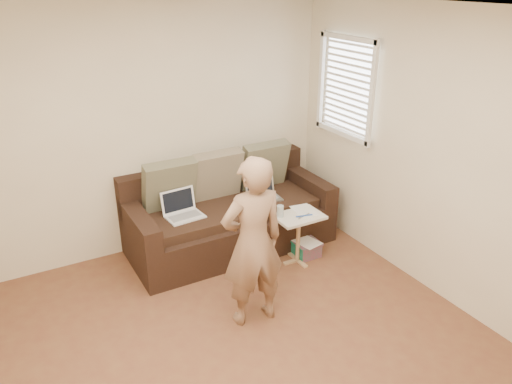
% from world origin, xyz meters
% --- Properties ---
extents(floor, '(4.50, 4.50, 0.00)m').
position_xyz_m(floor, '(0.00, 0.00, 0.00)').
color(floor, brown).
rests_on(floor, ground).
extents(ceiling, '(4.50, 4.50, 0.00)m').
position_xyz_m(ceiling, '(0.00, 0.00, 2.60)').
color(ceiling, white).
rests_on(ceiling, wall_back).
extents(wall_back, '(4.00, 0.00, 4.00)m').
position_xyz_m(wall_back, '(0.00, 2.25, 1.30)').
color(wall_back, beige).
rests_on(wall_back, ground).
extents(wall_right, '(0.00, 4.50, 4.50)m').
position_xyz_m(wall_right, '(2.00, 0.00, 1.30)').
color(wall_right, beige).
rests_on(wall_right, ground).
extents(window_blinds, '(0.12, 0.88, 1.08)m').
position_xyz_m(window_blinds, '(1.95, 1.50, 1.70)').
color(window_blinds, white).
rests_on(window_blinds, wall_right).
extents(sofa, '(2.20, 0.95, 0.85)m').
position_xyz_m(sofa, '(0.69, 1.77, 0.42)').
color(sofa, black).
rests_on(sofa, ground).
extents(pillow_left, '(0.55, 0.29, 0.57)m').
position_xyz_m(pillow_left, '(0.09, 1.97, 0.79)').
color(pillow_left, '#52513D').
rests_on(pillow_left, sofa).
extents(pillow_mid, '(0.55, 0.27, 0.57)m').
position_xyz_m(pillow_mid, '(0.64, 1.99, 0.79)').
color(pillow_mid, '#6E664E').
rests_on(pillow_mid, sofa).
extents(pillow_right, '(0.55, 0.28, 0.57)m').
position_xyz_m(pillow_right, '(1.24, 2.00, 0.79)').
color(pillow_right, '#52513D').
rests_on(pillow_right, sofa).
extents(laptop_silver, '(0.36, 0.27, 0.23)m').
position_xyz_m(laptop_silver, '(1.08, 1.69, 0.52)').
color(laptop_silver, '#B7BABC').
rests_on(laptop_silver, sofa).
extents(laptop_white, '(0.39, 0.30, 0.27)m').
position_xyz_m(laptop_white, '(0.14, 1.71, 0.52)').
color(laptop_white, white).
rests_on(laptop_white, sofa).
extents(person, '(0.58, 0.42, 1.53)m').
position_xyz_m(person, '(0.29, 0.54, 0.76)').
color(person, brown).
rests_on(person, ground).
extents(side_table, '(0.49, 0.34, 0.54)m').
position_xyz_m(side_table, '(1.16, 1.15, 0.27)').
color(side_table, silver).
rests_on(side_table, ground).
extents(drinking_glass, '(0.07, 0.07, 0.12)m').
position_xyz_m(drinking_glass, '(0.98, 1.22, 0.60)').
color(drinking_glass, silver).
rests_on(drinking_glass, side_table).
extents(scissors, '(0.19, 0.12, 0.02)m').
position_xyz_m(scissors, '(1.19, 1.10, 0.55)').
color(scissors, silver).
rests_on(scissors, side_table).
extents(paper_on_table, '(0.25, 0.33, 0.00)m').
position_xyz_m(paper_on_table, '(1.27, 1.21, 0.54)').
color(paper_on_table, white).
rests_on(paper_on_table, side_table).
extents(striped_box, '(0.27, 0.27, 0.17)m').
position_xyz_m(striped_box, '(1.31, 1.20, 0.09)').
color(striped_box, '#B91B51').
rests_on(striped_box, ground).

